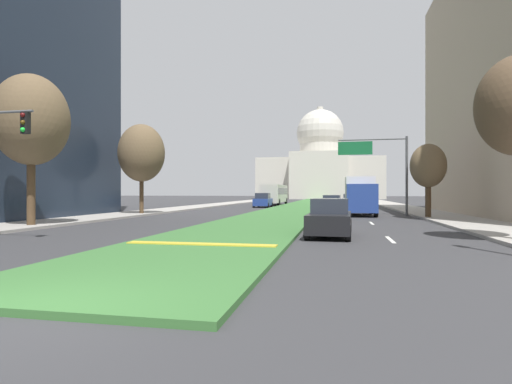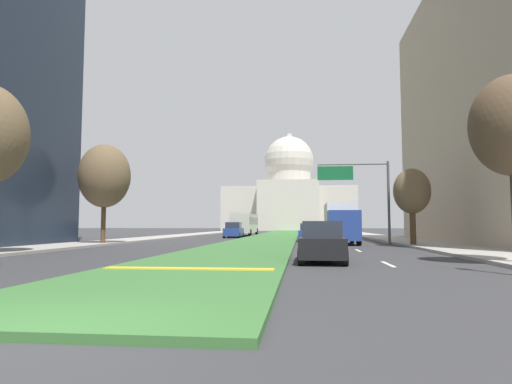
{
  "view_description": "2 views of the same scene",
  "coord_description": "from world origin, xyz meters",
  "px_view_note": "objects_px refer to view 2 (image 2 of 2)",
  "views": [
    {
      "loc": [
        4.55,
        -5.38,
        1.95
      ],
      "look_at": [
        -2.64,
        30.9,
        1.94
      ],
      "focal_mm": 28.31,
      "sensor_mm": 36.0,
      "label": 1
    },
    {
      "loc": [
        3.47,
        -5.26,
        1.5
      ],
      "look_at": [
        -1.06,
        37.23,
        4.76
      ],
      "focal_mm": 30.25,
      "sensor_mm": 36.0,
      "label": 2
    }
  ],
  "objects_px": {
    "sedan_midblock": "(310,233)",
    "city_bus": "(245,223)",
    "sedan_far_horizon": "(323,230)",
    "overhead_guide_sign": "(361,185)",
    "capitol_building": "(289,196)",
    "street_tree_right_mid": "(412,192)",
    "street_tree_left_mid": "(105,176)",
    "box_truck_delivery": "(341,223)",
    "sedan_lead_stopped": "(322,242)",
    "sedan_distant": "(234,230)"
  },
  "relations": [
    {
      "from": "overhead_guide_sign",
      "to": "street_tree_right_mid",
      "type": "height_order",
      "value": "overhead_guide_sign"
    },
    {
      "from": "capitol_building",
      "to": "sedan_lead_stopped",
      "type": "xyz_separation_m",
      "value": [
        4.3,
        -101.08,
        -8.65
      ]
    },
    {
      "from": "overhead_guide_sign",
      "to": "street_tree_right_mid",
      "type": "relative_size",
      "value": 1.2
    },
    {
      "from": "overhead_guide_sign",
      "to": "sedan_distant",
      "type": "xyz_separation_m",
      "value": [
        -12.62,
        15.47,
        -3.81
      ]
    },
    {
      "from": "sedan_lead_stopped",
      "to": "sedan_far_horizon",
      "type": "relative_size",
      "value": 1.07
    },
    {
      "from": "sedan_far_horizon",
      "to": "box_truck_delivery",
      "type": "xyz_separation_m",
      "value": [
        -0.02,
        -29.35,
        0.9
      ]
    },
    {
      "from": "sedan_lead_stopped",
      "to": "city_bus",
      "type": "distance_m",
      "value": 41.51
    },
    {
      "from": "street_tree_right_mid",
      "to": "sedan_lead_stopped",
      "type": "bearing_deg",
      "value": -118.01
    },
    {
      "from": "sedan_far_horizon",
      "to": "overhead_guide_sign",
      "type": "bearing_deg",
      "value": -86.88
    },
    {
      "from": "street_tree_left_mid",
      "to": "box_truck_delivery",
      "type": "xyz_separation_m",
      "value": [
        17.97,
        3.22,
        -3.52
      ]
    },
    {
      "from": "capitol_building",
      "to": "street_tree_left_mid",
      "type": "bearing_deg",
      "value": -97.42
    },
    {
      "from": "street_tree_right_mid",
      "to": "sedan_lead_stopped",
      "type": "distance_m",
      "value": 14.77
    },
    {
      "from": "box_truck_delivery",
      "to": "city_bus",
      "type": "bearing_deg",
      "value": 114.04
    },
    {
      "from": "box_truck_delivery",
      "to": "city_bus",
      "type": "xyz_separation_m",
      "value": [
        -10.82,
        24.26,
        0.09
      ]
    },
    {
      "from": "street_tree_left_mid",
      "to": "sedan_distant",
      "type": "distance_m",
      "value": 20.54
    },
    {
      "from": "street_tree_right_mid",
      "to": "overhead_guide_sign",
      "type": "bearing_deg",
      "value": 128.61
    },
    {
      "from": "overhead_guide_sign",
      "to": "city_bus",
      "type": "height_order",
      "value": "overhead_guide_sign"
    },
    {
      "from": "sedan_midblock",
      "to": "box_truck_delivery",
      "type": "bearing_deg",
      "value": -67.73
    },
    {
      "from": "capitol_building",
      "to": "sedan_far_horizon",
      "type": "bearing_deg",
      "value": -83.26
    },
    {
      "from": "sedan_midblock",
      "to": "sedan_distant",
      "type": "bearing_deg",
      "value": 131.33
    },
    {
      "from": "city_bus",
      "to": "sedan_far_horizon",
      "type": "bearing_deg",
      "value": 25.13
    },
    {
      "from": "sedan_lead_stopped",
      "to": "sedan_distant",
      "type": "distance_m",
      "value": 33.12
    },
    {
      "from": "sedan_midblock",
      "to": "sedan_distant",
      "type": "height_order",
      "value": "sedan_distant"
    },
    {
      "from": "capitol_building",
      "to": "sedan_midblock",
      "type": "relative_size",
      "value": 8.39
    },
    {
      "from": "street_tree_left_mid",
      "to": "sedan_far_horizon",
      "type": "distance_m",
      "value": 37.47
    },
    {
      "from": "capitol_building",
      "to": "city_bus",
      "type": "height_order",
      "value": "capitol_building"
    },
    {
      "from": "street_tree_left_mid",
      "to": "sedan_far_horizon",
      "type": "relative_size",
      "value": 1.75
    },
    {
      "from": "capitol_building",
      "to": "sedan_lead_stopped",
      "type": "bearing_deg",
      "value": -87.56
    },
    {
      "from": "sedan_lead_stopped",
      "to": "capitol_building",
      "type": "bearing_deg",
      "value": 92.44
    },
    {
      "from": "street_tree_left_mid",
      "to": "street_tree_right_mid",
      "type": "distance_m",
      "value": 22.59
    },
    {
      "from": "sedan_lead_stopped",
      "to": "sedan_midblock",
      "type": "distance_m",
      "value": 22.11
    },
    {
      "from": "overhead_guide_sign",
      "to": "city_bus",
      "type": "distance_m",
      "value": 27.3
    },
    {
      "from": "overhead_guide_sign",
      "to": "sedan_midblock",
      "type": "distance_m",
      "value": 7.92
    },
    {
      "from": "street_tree_left_mid",
      "to": "city_bus",
      "type": "bearing_deg",
      "value": 75.41
    },
    {
      "from": "sedan_lead_stopped",
      "to": "sedan_far_horizon",
      "type": "bearing_deg",
      "value": 87.19
    },
    {
      "from": "street_tree_left_mid",
      "to": "sedan_far_horizon",
      "type": "xyz_separation_m",
      "value": [
        18.0,
        32.57,
        -4.42
      ]
    },
    {
      "from": "capitol_building",
      "to": "street_tree_right_mid",
      "type": "distance_m",
      "value": 89.18
    },
    {
      "from": "sedan_midblock",
      "to": "city_bus",
      "type": "relative_size",
      "value": 0.38
    },
    {
      "from": "capitol_building",
      "to": "box_truck_delivery",
      "type": "bearing_deg",
      "value": -85.6
    },
    {
      "from": "street_tree_right_mid",
      "to": "sedan_midblock",
      "type": "distance_m",
      "value": 12.02
    },
    {
      "from": "street_tree_left_mid",
      "to": "sedan_lead_stopped",
      "type": "bearing_deg",
      "value": -39.78
    },
    {
      "from": "street_tree_right_mid",
      "to": "city_bus",
      "type": "relative_size",
      "value": 0.49
    },
    {
      "from": "capitol_building",
      "to": "city_bus",
      "type": "relative_size",
      "value": 3.21
    },
    {
      "from": "sedan_midblock",
      "to": "city_bus",
      "type": "xyz_separation_m",
      "value": [
        -8.45,
        18.48,
        1.0
      ]
    },
    {
      "from": "sedan_distant",
      "to": "city_bus",
      "type": "distance_m",
      "value": 8.71
    },
    {
      "from": "sedan_lead_stopped",
      "to": "street_tree_left_mid",
      "type": "bearing_deg",
      "value": 140.22
    },
    {
      "from": "city_bus",
      "to": "street_tree_right_mid",
      "type": "bearing_deg",
      "value": -61.05
    },
    {
      "from": "capitol_building",
      "to": "sedan_distant",
      "type": "relative_size",
      "value": 7.58
    },
    {
      "from": "street_tree_left_mid",
      "to": "sedan_midblock",
      "type": "distance_m",
      "value": 18.55
    },
    {
      "from": "capitol_building",
      "to": "sedan_far_horizon",
      "type": "relative_size",
      "value": 8.09
    }
  ]
}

